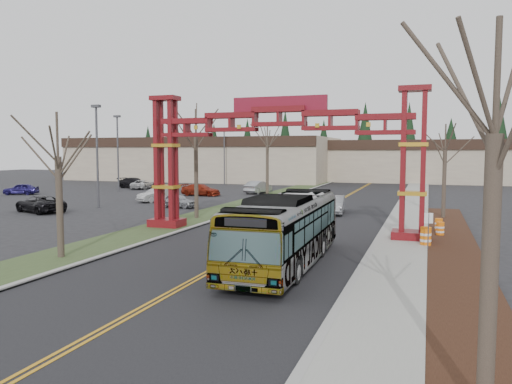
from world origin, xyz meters
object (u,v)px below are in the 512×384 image
at_px(silver_sedan, 334,205).
at_px(parked_car_far_a, 258,187).
at_px(parked_car_near_c, 40,204).
at_px(parked_car_far_b, 143,185).
at_px(street_sign, 428,224).
at_px(retail_building_west, 206,159).
at_px(parked_car_near_b, 157,195).
at_px(bare_tree_median_mid, 196,138).
at_px(parked_car_mid_b, 21,189).
at_px(barrel_south, 426,237).
at_px(barrel_mid, 440,229).
at_px(bare_tree_right_far, 445,151).
at_px(retail_building_east, 436,161).
at_px(light_pole_mid, 118,148).
at_px(barrel_north, 439,225).
at_px(parked_car_far_c, 134,183).
at_px(light_pole_near, 97,149).
at_px(gateway_arch, 279,139).
at_px(transit_bus, 286,230).
at_px(light_pole_far, 224,153).
at_px(bare_tree_right_near, 495,136).
at_px(parked_car_mid_a, 201,190).
at_px(bare_tree_median_near, 58,157).
at_px(bare_tree_median_far, 267,145).
at_px(parked_car_near_a, 178,201).

xyz_separation_m(silver_sedan, parked_car_far_a, (-12.50, 16.98, 0.02)).
distance_m(parked_car_near_c, parked_car_far_b, 26.17).
bearing_deg(street_sign, retail_building_west, 124.47).
bearing_deg(parked_car_near_b, bare_tree_median_mid, -24.72).
bearing_deg(street_sign, parked_car_mid_b, 156.85).
distance_m(parked_car_far_a, barrel_south, 35.72).
xyz_separation_m(parked_car_far_a, barrel_mid, (20.61, -25.93, -0.31)).
relative_size(parked_car_near_b, bare_tree_right_far, 0.58).
relative_size(retail_building_east, light_pole_mid, 3.90).
bearing_deg(barrel_north, parked_car_far_b, 145.96).
relative_size(parked_car_far_c, light_pole_near, 0.54).
distance_m(retail_building_west, parked_car_far_c, 23.80).
distance_m(gateway_arch, transit_bus, 9.75).
height_order(light_pole_far, street_sign, light_pole_far).
bearing_deg(barrel_north, light_pole_far, 129.42).
height_order(retail_building_east, barrel_south, retail_building_east).
bearing_deg(retail_building_west, bare_tree_right_far, -47.12).
bearing_deg(bare_tree_right_near, parked_car_far_a, 113.71).
bearing_deg(parked_car_mid_a, transit_bus, -147.00).
height_order(gateway_arch, light_pole_mid, light_pole_mid).
bearing_deg(bare_tree_median_near, barrel_south, 27.63).
bearing_deg(bare_tree_right_near, parked_car_near_c, 143.88).
distance_m(parked_car_far_b, barrel_south, 48.36).
xyz_separation_m(bare_tree_median_far, barrel_north, (17.56, -18.53, -5.39)).
xyz_separation_m(bare_tree_median_mid, bare_tree_right_near, (18.00, -24.33, -0.74)).
bearing_deg(barrel_mid, bare_tree_median_near, -144.43).
bearing_deg(barrel_mid, bare_tree_right_near, -88.98).
xyz_separation_m(parked_car_near_a, bare_tree_median_mid, (4.98, -6.33, 5.62)).
bearing_deg(bare_tree_median_mid, street_sign, -23.44).
bearing_deg(light_pole_mid, bare_tree_median_mid, -43.95).
xyz_separation_m(parked_car_mid_a, barrel_mid, (25.88, -20.62, -0.23)).
bearing_deg(silver_sedan, barrel_south, -65.84).
bearing_deg(parked_car_far_c, parked_car_mid_b, 161.16).
relative_size(parked_car_far_a, street_sign, 2.30).
distance_m(retail_building_west, barrel_mid, 65.28).
height_order(light_pole_mid, barrel_mid, light_pole_mid).
distance_m(retail_building_east, bare_tree_median_far, 43.50).
bearing_deg(barrel_south, barrel_north, 82.14).
xyz_separation_m(parked_car_mid_a, bare_tree_median_far, (8.27, -0.37, 5.15)).
bearing_deg(parked_car_far_a, bare_tree_right_far, 150.15).
bearing_deg(barrel_south, parked_car_mid_a, 135.75).
xyz_separation_m(silver_sedan, parked_car_near_b, (-19.08, 3.88, -0.06)).
bearing_deg(barrel_south, parked_car_far_b, 140.02).
relative_size(parked_car_mid_a, street_sign, 2.33).
relative_size(parked_car_far_b, light_pole_far, 0.53).
bearing_deg(gateway_arch, retail_building_east, 80.83).
bearing_deg(parked_car_far_a, parked_car_far_b, 5.04).
xyz_separation_m(light_pole_near, light_pole_far, (-1.19, 32.70, -0.53)).
bearing_deg(parked_car_far_a, light_pole_near, 75.67).
height_order(bare_tree_right_far, light_pole_mid, light_pole_mid).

